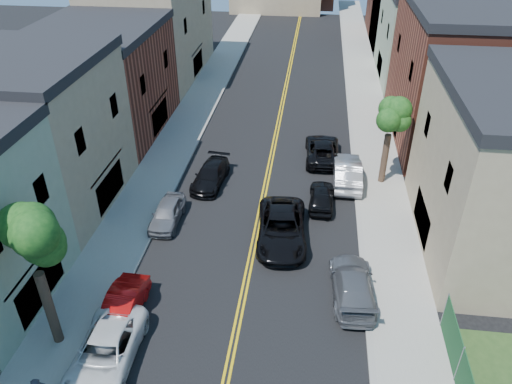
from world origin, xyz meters
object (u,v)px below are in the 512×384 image
(red_sedan, at_px, (122,307))
(black_car_right, at_px, (322,196))
(silver_car_right, at_px, (347,172))
(black_suv_lane, at_px, (282,228))
(grey_car_left, at_px, (167,213))
(grey_car_right, at_px, (353,285))
(black_car_left, at_px, (210,175))
(dark_car_right_far, at_px, (323,150))
(white_pickup, at_px, (106,352))

(red_sedan, xyz_separation_m, black_car_right, (9.30, 10.91, -0.02))
(silver_car_right, relative_size, black_suv_lane, 0.86)
(grey_car_left, height_order, grey_car_right, grey_car_right)
(silver_car_right, bearing_deg, black_car_left, 7.81)
(grey_car_right, bearing_deg, grey_car_left, -28.38)
(black_car_right, bearing_deg, black_car_left, -11.82)
(grey_car_right, bearing_deg, black_car_right, -82.34)
(black_car_left, xyz_separation_m, black_suv_lane, (5.34, -5.67, 0.16))
(dark_car_right_far, height_order, black_suv_lane, black_suv_lane)
(silver_car_right, height_order, black_suv_lane, silver_car_right)
(black_car_left, bearing_deg, white_pickup, -90.07)
(black_car_right, bearing_deg, black_suv_lane, 61.17)
(black_car_right, distance_m, dark_car_right_far, 6.31)
(red_sedan, bearing_deg, grey_car_left, 91.79)
(black_car_left, height_order, dark_car_right_far, dark_car_right_far)
(white_pickup, relative_size, dark_car_right_far, 0.99)
(red_sedan, xyz_separation_m, white_pickup, (0.25, -2.67, 0.05))
(silver_car_right, distance_m, black_suv_lane, 8.04)
(grey_car_right, xyz_separation_m, black_suv_lane, (-3.89, 4.13, 0.09))
(white_pickup, height_order, black_car_left, white_pickup)
(black_suv_lane, bearing_deg, red_sedan, -139.45)
(grey_car_left, bearing_deg, dark_car_right_far, 45.61)
(black_suv_lane, bearing_deg, grey_car_right, -50.89)
(grey_car_left, bearing_deg, black_car_left, 70.83)
(red_sedan, relative_size, black_car_right, 1.07)
(black_suv_lane, bearing_deg, white_pickup, -129.29)
(black_car_left, relative_size, silver_car_right, 0.90)
(silver_car_right, bearing_deg, red_sedan, 51.41)
(white_pickup, distance_m, black_car_left, 15.38)
(red_sedan, distance_m, grey_car_left, 7.85)
(silver_car_right, xyz_separation_m, dark_car_right_far, (-1.70, 3.25, -0.10))
(black_car_left, relative_size, grey_car_right, 0.91)
(grey_car_right, relative_size, black_suv_lane, 0.85)
(red_sedan, height_order, dark_car_right_far, dark_car_right_far)
(silver_car_right, height_order, dark_car_right_far, silver_car_right)
(white_pickup, bearing_deg, dark_car_right_far, 64.35)
(red_sedan, height_order, grey_car_right, grey_car_right)
(black_car_left, height_order, black_car_right, black_car_left)
(black_car_left, distance_m, black_car_right, 7.79)
(black_car_left, relative_size, dark_car_right_far, 0.86)
(red_sedan, distance_m, dark_car_right_far, 19.57)
(red_sedan, height_order, black_car_right, red_sedan)
(black_car_left, relative_size, black_suv_lane, 0.77)
(black_car_right, bearing_deg, grey_car_left, 19.17)
(grey_car_right, distance_m, silver_car_right, 11.14)
(black_car_left, bearing_deg, silver_car_right, 13.51)
(white_pickup, relative_size, grey_car_left, 1.33)
(black_car_left, distance_m, dark_car_right_far, 8.88)
(grey_car_left, distance_m, silver_car_right, 12.59)
(grey_car_right, bearing_deg, silver_car_right, -94.10)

